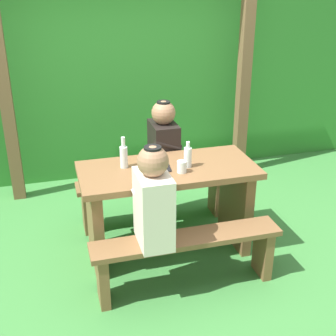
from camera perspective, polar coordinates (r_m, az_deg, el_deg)
The scene contains 13 objects.
ground_plane at distance 3.95m, azimuth 0.00°, elevation -10.19°, with size 12.00×12.00×0.00m, color #387B38.
hedge_backdrop at distance 5.35m, azimuth -5.83°, elevation 10.74°, with size 6.40×0.67×2.01m, color #2C792A.
pergola_post_left at distance 4.67m, azimuth -19.70°, elevation 8.32°, with size 0.12×0.12×2.14m, color brown.
pergola_post_right at distance 5.11m, azimuth 9.48°, elevation 10.64°, with size 0.12×0.12×2.14m, color brown.
picnic_table at distance 3.68m, azimuth 0.00°, elevation -3.47°, with size 1.40×0.64×0.77m.
bench_near at distance 3.36m, azimuth 2.36°, elevation -10.39°, with size 1.40×0.24×0.44m.
bench_far at distance 4.21m, azimuth -1.86°, elevation -2.85°, with size 1.40×0.24×0.44m.
person_white_shirt at distance 3.07m, azimuth -1.86°, elevation -4.00°, with size 0.25×0.35×0.72m.
person_black_coat at distance 4.05m, azimuth -0.54°, elevation 3.09°, with size 0.25×0.35×0.72m.
drinking_glass at distance 3.47m, azimuth 1.74°, elevation 0.16°, with size 0.07×0.07×0.09m, color silver.
bottle_left at distance 3.55m, azimuth -5.58°, elevation 1.55°, with size 0.06×0.06×0.25m.
bottle_right at distance 3.55m, azimuth 2.49°, elevation 1.43°, with size 0.06×0.06×0.21m.
cell_phone at distance 3.55m, azimuth -0.27°, elevation -0.01°, with size 0.07×0.14×0.01m, color black.
Camera 1 is at (-0.88, -3.15, 2.21)m, focal length 48.58 mm.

